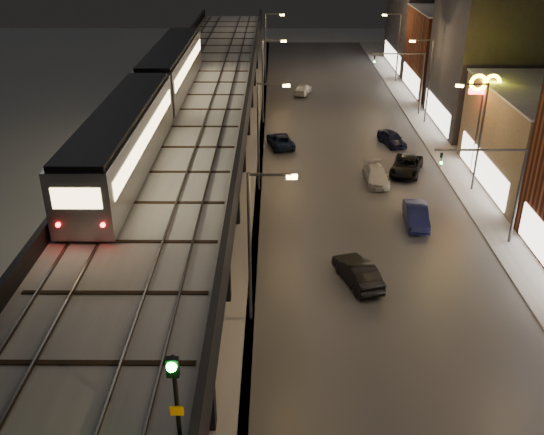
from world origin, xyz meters
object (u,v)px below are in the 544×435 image
object	(u,v)px
car_near_white	(358,273)
car_mid_silver	(280,141)
rail_signal	(174,385)
car_onc_white	(376,176)
car_onc_red	(392,139)
car_onc_silver	(416,216)
car_onc_dark	(406,166)
car_mid_dark	(303,90)
subway_train	(152,96)

from	to	relation	value
car_near_white	car_mid_silver	xyz separation A→B (m)	(-4.61, 24.60, -0.13)
rail_signal	car_onc_white	world-z (taller)	rail_signal
car_onc_white	car_onc_red	xyz separation A→B (m)	(2.94, 9.30, 0.04)
car_near_white	car_onc_red	size ratio (longest dim) A/B	1.12
car_onc_silver	car_onc_dark	distance (m)	9.82
car_mid_silver	car_onc_dark	world-z (taller)	car_onc_dark
car_onc_dark	car_onc_red	distance (m)	7.31
rail_signal	car_mid_dark	bearing A→B (deg)	84.33
car_onc_red	car_mid_dark	bearing A→B (deg)	96.50
rail_signal	car_onc_white	xyz separation A→B (m)	(11.33, 34.76, -8.33)
car_mid_silver	car_mid_dark	size ratio (longest dim) A/B	1.07
rail_signal	car_onc_red	distance (m)	47.05
car_mid_dark	car_onc_white	xyz separation A→B (m)	(5.07, -28.23, 0.05)
car_mid_dark	car_onc_silver	bearing A→B (deg)	115.89
car_onc_silver	car_onc_white	xyz separation A→B (m)	(-1.79, 7.76, -0.08)
car_onc_dark	subway_train	bearing A→B (deg)	-146.24
car_onc_white	car_onc_dark	bearing A→B (deg)	32.80
rail_signal	car_mid_silver	xyz separation A→B (m)	(3.26, 43.63, -8.36)
car_mid_silver	car_onc_dark	xyz separation A→B (m)	(11.04, -6.88, 0.10)
car_near_white	car_onc_red	world-z (taller)	car_near_white
rail_signal	car_onc_silver	distance (m)	31.14
car_near_white	car_mid_dark	distance (m)	43.98
subway_train	car_near_white	bearing A→B (deg)	-40.67
car_near_white	car_mid_silver	size ratio (longest dim) A/B	1.02
car_near_white	car_onc_red	distance (m)	25.83
car_mid_dark	car_onc_dark	distance (m)	27.44
car_mid_dark	car_onc_white	distance (m)	28.68
car_mid_silver	car_onc_red	bearing A→B (deg)	168.59
subway_train	car_onc_silver	xyz separation A→B (m)	(19.53, -4.29, -7.74)
subway_train	rail_signal	bearing A→B (deg)	-78.44
subway_train	car_near_white	xyz separation A→B (m)	(14.27, -12.26, -7.72)
car_near_white	car_mid_dark	size ratio (longest dim) A/B	1.10
subway_train	rail_signal	world-z (taller)	subway_train
car_onc_silver	car_onc_white	distance (m)	7.96
subway_train	car_onc_dark	size ratio (longest dim) A/B	7.29
rail_signal	car_onc_silver	world-z (taller)	rail_signal
subway_train	car_near_white	distance (m)	20.33
car_near_white	car_onc_white	distance (m)	16.10
car_onc_white	car_near_white	bearing A→B (deg)	-103.59
car_mid_dark	car_onc_silver	distance (m)	36.63
car_onc_white	rail_signal	bearing A→B (deg)	-109.23
car_mid_dark	car_near_white	bearing A→B (deg)	107.18
car_near_white	car_onc_white	size ratio (longest dim) A/B	1.02
car_mid_dark	car_onc_red	distance (m)	20.55
car_mid_dark	car_onc_dark	world-z (taller)	car_onc_dark
car_near_white	car_onc_dark	distance (m)	18.85
car_onc_red	car_onc_white	bearing A→B (deg)	-123.98
rail_signal	car_onc_silver	xyz separation A→B (m)	(13.13, 27.00, -8.25)
rail_signal	car_onc_white	size ratio (longest dim) A/B	0.73
rail_signal	car_mid_dark	size ratio (longest dim) A/B	0.79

